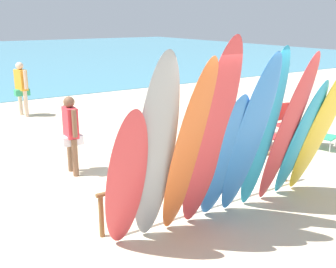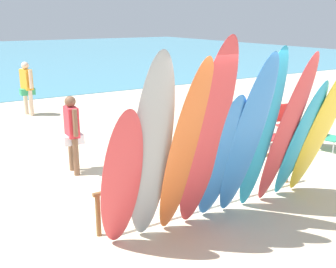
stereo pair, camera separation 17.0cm
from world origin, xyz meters
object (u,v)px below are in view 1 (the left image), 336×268
object	(u,v)px
surfboard_teal_8	(300,140)
beach_chair_red	(265,129)
surfboard_blue_5	(249,140)
beachgoer_midbeach	(71,130)
surfboard_red_7	(287,132)
beach_chair_blue	(281,119)
surfboard_yellow_9	(321,126)
surfboard_red_0	(126,182)
beachgoer_by_water	(21,85)
surfboard_red_3	(210,140)
surfboard_grey_1	(156,153)
surfboard_rack	(208,174)
surfboard_blue_4	(224,159)
surfboard_orange_2	(188,152)
surfboard_teal_6	(263,132)
beach_chair_striped	(318,130)

from	to	relation	value
surfboard_teal_8	beach_chair_red	distance (m)	2.93
surfboard_blue_5	beachgoer_midbeach	size ratio (longest dim) A/B	1.77
beachgoer_midbeach	beach_chair_red	bearing A→B (deg)	81.81
surfboard_red_7	beach_chair_blue	distance (m)	4.36
surfboard_red_7	surfboard_yellow_9	bearing A→B (deg)	-7.82
surfboard_red_0	beachgoer_by_water	size ratio (longest dim) A/B	1.25
surfboard_red_3	surfboard_grey_1	bearing A→B (deg)	173.70
beachgoer_by_water	beachgoer_midbeach	bearing A→B (deg)	-20.07
beach_chair_blue	beachgoer_by_water	bearing A→B (deg)	140.59
surfboard_grey_1	surfboard_teal_8	size ratio (longest dim) A/B	1.24
surfboard_rack	surfboard_blue_5	size ratio (longest dim) A/B	1.41
beachgoer_by_water	beach_chair_blue	distance (m)	7.61
surfboard_red_7	surfboard_teal_8	xyz separation A→B (m)	(0.39, 0.06, -0.22)
surfboard_grey_1	beachgoer_by_water	world-z (taller)	surfboard_grey_1
beach_chair_blue	surfboard_teal_8	bearing A→B (deg)	-124.58
surfboard_red_7	beachgoer_midbeach	size ratio (longest dim) A/B	1.72
surfboard_red_0	surfboard_blue_5	distance (m)	1.87
surfboard_red_3	beachgoer_midbeach	size ratio (longest dim) A/B	1.91
surfboard_blue_4	surfboard_red_7	bearing A→B (deg)	-5.27
surfboard_red_0	surfboard_teal_8	xyz separation A→B (m)	(3.07, -0.07, 0.05)
surfboard_orange_2	surfboard_teal_6	xyz separation A→B (m)	(1.41, 0.07, 0.03)
beachgoer_midbeach	beach_chair_red	xyz separation A→B (m)	(4.33, -0.80, -0.44)
beach_chair_blue	surfboard_teal_6	bearing A→B (deg)	-132.07
surfboard_blue_4	surfboard_red_0	bearing A→B (deg)	178.60
surfboard_grey_1	surfboard_teal_6	world-z (taller)	surfboard_grey_1
beach_chair_red	beach_chair_striped	bearing A→B (deg)	-26.16
surfboard_blue_4	surfboard_yellow_9	xyz separation A→B (m)	(1.91, -0.14, 0.24)
surfboard_rack	surfboard_orange_2	bearing A→B (deg)	-141.90
beach_chair_blue	surfboard_blue_4	bearing A→B (deg)	-137.38
surfboard_orange_2	surfboard_red_3	bearing A→B (deg)	-10.67
beachgoer_midbeach	beach_chair_striped	size ratio (longest dim) A/B	1.79
surfboard_rack	surfboard_red_7	world-z (taller)	surfboard_red_7
surfboard_yellow_9	surfboard_red_7	bearing A→B (deg)	174.00
surfboard_red_0	beachgoer_midbeach	xyz separation A→B (m)	(0.41, 3.05, -0.11)
surfboard_teal_6	beach_chair_red	bearing A→B (deg)	46.19
surfboard_orange_2	surfboard_blue_4	distance (m)	0.75
beach_chair_red	surfboard_red_7	bearing A→B (deg)	-122.05
surfboard_teal_8	beach_chair_red	world-z (taller)	surfboard_teal_8
surfboard_blue_4	surfboard_red_7	size ratio (longest dim) A/B	0.80
beach_chair_red	surfboard_grey_1	bearing A→B (deg)	-143.18
surfboard_yellow_9	beach_chair_striped	xyz separation A→B (m)	(2.29, 1.74, -0.81)
surfboard_yellow_9	beach_chair_red	xyz separation A→B (m)	(1.31, 2.43, -0.80)
surfboard_red_7	beach_chair_red	size ratio (longest dim) A/B	3.20
surfboard_teal_6	surfboard_yellow_9	distance (m)	1.19
surfboard_red_7	beachgoer_midbeach	world-z (taller)	surfboard_red_7
surfboard_red_3	surfboard_teal_8	bearing A→B (deg)	5.03
surfboard_orange_2	beach_chair_red	xyz separation A→B (m)	(3.91, 2.40, -0.83)
surfboard_rack	beach_chair_striped	distance (m)	4.13
surfboard_orange_2	beach_chair_blue	xyz separation A→B (m)	(5.00, 2.90, -0.83)
surfboard_teal_6	beach_chair_blue	world-z (taller)	surfboard_teal_6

